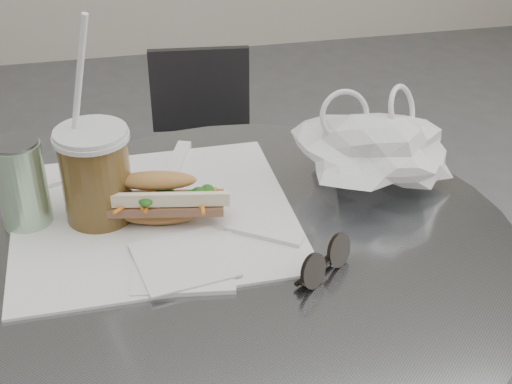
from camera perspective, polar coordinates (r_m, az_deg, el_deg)
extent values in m
cylinder|color=slate|center=(1.00, -0.22, -4.58)|extent=(0.76, 0.76, 0.02)
cylinder|color=#2A2A2C|center=(2.12, -3.73, -6.82)|extent=(0.31, 0.31, 0.02)
cylinder|color=#2A2A2C|center=(2.01, -3.92, -2.43)|extent=(0.05, 0.05, 0.41)
cylinder|color=#2A2A2C|center=(1.90, -4.14, 2.71)|extent=(0.35, 0.35, 0.02)
cube|color=#2A2A2C|center=(1.99, -4.51, 8.17)|extent=(0.27, 0.05, 0.24)
cube|color=white|center=(1.06, -8.19, -1.85)|extent=(0.41, 0.39, 0.00)
ellipsoid|color=#BF8748|center=(1.04, -7.74, -1.80)|extent=(0.24, 0.12, 0.02)
cube|color=brown|center=(1.03, -7.82, -0.93)|extent=(0.19, 0.09, 0.01)
ellipsoid|color=#BF8748|center=(1.02, -7.97, 0.58)|extent=(0.24, 0.12, 0.04)
cylinder|color=brown|center=(1.04, -12.63, 0.95)|extent=(0.10, 0.10, 0.13)
cylinder|color=silver|center=(1.01, -13.10, 4.49)|extent=(0.11, 0.11, 0.01)
cylinder|color=white|center=(0.99, -14.11, 7.16)|extent=(0.06, 0.05, 0.24)
cylinder|color=black|center=(0.91, 4.60, -6.36)|extent=(0.05, 0.04, 0.05)
cylinder|color=black|center=(0.95, 6.65, -4.68)|extent=(0.05, 0.04, 0.05)
cube|color=black|center=(0.93, 5.63, -5.77)|extent=(0.02, 0.01, 0.00)
cube|color=white|center=(0.96, -5.79, -5.66)|extent=(0.15, 0.15, 0.01)
cube|color=white|center=(0.96, -5.81, -5.42)|extent=(0.14, 0.14, 0.00)
cylinder|color=#5DA062|center=(1.06, -18.21, 0.52)|extent=(0.07, 0.07, 0.13)
cylinder|color=slate|center=(1.03, -18.81, 3.72)|extent=(0.07, 0.07, 0.00)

